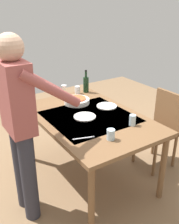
{
  "coord_description": "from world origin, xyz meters",
  "views": [
    {
      "loc": [
        -2.05,
        1.35,
        1.92
      ],
      "look_at": [
        0.0,
        0.0,
        0.82
      ],
      "focal_mm": 41.4,
      "sensor_mm": 36.0,
      "label": 1
    }
  ],
  "objects_px": {
    "dining_table": "(89,123)",
    "dinner_plate_near": "(107,106)",
    "wine_bottle": "(86,84)",
    "water_cup_near_right": "(132,120)",
    "chair_near": "(162,125)",
    "person_server": "(21,121)",
    "serving_bowl_pasta": "(77,101)",
    "water_cup_near_left": "(111,134)",
    "dinner_plate_far": "(85,117)",
    "water_cup_far_left": "(77,90)",
    "wine_glass_left": "(64,89)"
  },
  "relations": [
    {
      "from": "dining_table",
      "to": "water_cup_far_left",
      "type": "bearing_deg",
      "value": -20.56
    },
    {
      "from": "water_cup_far_left",
      "to": "dinner_plate_near",
      "type": "bearing_deg",
      "value": -173.91
    },
    {
      "from": "chair_near",
      "to": "serving_bowl_pasta",
      "type": "xyz_separation_m",
      "value": [
        0.62,
        0.8,
        0.28
      ]
    },
    {
      "from": "wine_glass_left",
      "to": "chair_near",
      "type": "bearing_deg",
      "value": -137.15
    },
    {
      "from": "person_server",
      "to": "dinner_plate_near",
      "type": "height_order",
      "value": "person_server"
    },
    {
      "from": "wine_glass_left",
      "to": "dinner_plate_near",
      "type": "relative_size",
      "value": 0.66
    },
    {
      "from": "dinner_plate_far",
      "to": "person_server",
      "type": "bearing_deg",
      "value": 98.9
    },
    {
      "from": "person_server",
      "to": "dinner_plate_near",
      "type": "relative_size",
      "value": 7.34
    },
    {
      "from": "wine_bottle",
      "to": "water_cup_far_left",
      "type": "distance_m",
      "value": 0.14
    },
    {
      "from": "wine_bottle",
      "to": "wine_glass_left",
      "type": "distance_m",
      "value": 0.32
    },
    {
      "from": "wine_bottle",
      "to": "wine_glass_left",
      "type": "relative_size",
      "value": 1.96
    },
    {
      "from": "water_cup_near_right",
      "to": "serving_bowl_pasta",
      "type": "relative_size",
      "value": 0.36
    },
    {
      "from": "wine_bottle",
      "to": "water_cup_near_right",
      "type": "relative_size",
      "value": 2.75
    },
    {
      "from": "chair_near",
      "to": "serving_bowl_pasta",
      "type": "distance_m",
      "value": 1.05
    },
    {
      "from": "wine_bottle",
      "to": "serving_bowl_pasta",
      "type": "distance_m",
      "value": 0.41
    },
    {
      "from": "dining_table",
      "to": "dinner_plate_near",
      "type": "distance_m",
      "value": 0.34
    },
    {
      "from": "dining_table",
      "to": "wine_bottle",
      "type": "xyz_separation_m",
      "value": [
        0.66,
        -0.38,
        0.19
      ]
    },
    {
      "from": "wine_bottle",
      "to": "water_cup_near_left",
      "type": "height_order",
      "value": "wine_bottle"
    },
    {
      "from": "wine_bottle",
      "to": "dinner_plate_far",
      "type": "relative_size",
      "value": 1.29
    },
    {
      "from": "dinner_plate_near",
      "to": "dinner_plate_far",
      "type": "height_order",
      "value": "same"
    },
    {
      "from": "dinner_plate_far",
      "to": "dinner_plate_near",
      "type": "bearing_deg",
      "value": -74.2
    },
    {
      "from": "wine_glass_left",
      "to": "water_cup_far_left",
      "type": "relative_size",
      "value": 1.51
    },
    {
      "from": "chair_near",
      "to": "wine_glass_left",
      "type": "height_order",
      "value": "wine_glass_left"
    },
    {
      "from": "dining_table",
      "to": "water_cup_far_left",
      "type": "relative_size",
      "value": 15.02
    },
    {
      "from": "serving_bowl_pasta",
      "to": "water_cup_near_left",
      "type": "bearing_deg",
      "value": 168.5
    },
    {
      "from": "wine_glass_left",
      "to": "dinner_plate_far",
      "type": "height_order",
      "value": "wine_glass_left"
    },
    {
      "from": "chair_near",
      "to": "dinner_plate_far",
      "type": "bearing_deg",
      "value": 75.55
    },
    {
      "from": "dining_table",
      "to": "person_server",
      "type": "bearing_deg",
      "value": 97.45
    },
    {
      "from": "dining_table",
      "to": "wine_bottle",
      "type": "bearing_deg",
      "value": -29.75
    },
    {
      "from": "water_cup_near_left",
      "to": "water_cup_far_left",
      "type": "xyz_separation_m",
      "value": [
        1.17,
        -0.36,
        0.0
      ]
    },
    {
      "from": "water_cup_near_right",
      "to": "dinner_plate_far",
      "type": "bearing_deg",
      "value": 35.43
    },
    {
      "from": "person_server",
      "to": "dinner_plate_near",
      "type": "xyz_separation_m",
      "value": [
        0.21,
        -1.07,
        -0.18
      ]
    },
    {
      "from": "person_server",
      "to": "water_cup_near_right",
      "type": "relative_size",
      "value": 15.69
    },
    {
      "from": "serving_bowl_pasta",
      "to": "dinner_plate_near",
      "type": "relative_size",
      "value": 1.3
    },
    {
      "from": "wine_bottle",
      "to": "person_server",
      "type": "bearing_deg",
      "value": 123.75
    },
    {
      "from": "person_server",
      "to": "water_cup_far_left",
      "type": "distance_m",
      "value": 1.28
    },
    {
      "from": "chair_near",
      "to": "water_cup_far_left",
      "type": "height_order",
      "value": "chair_near"
    },
    {
      "from": "chair_near",
      "to": "water_cup_near_right",
      "type": "distance_m",
      "value": 0.73
    },
    {
      "from": "dinner_plate_far",
      "to": "dining_table",
      "type": "bearing_deg",
      "value": -102.38
    },
    {
      "from": "person_server",
      "to": "dinner_plate_near",
      "type": "distance_m",
      "value": 1.11
    },
    {
      "from": "water_cup_near_left",
      "to": "wine_glass_left",
      "type": "bearing_deg",
      "value": -7.86
    },
    {
      "from": "dinner_plate_near",
      "to": "dinner_plate_far",
      "type": "bearing_deg",
      "value": 105.8
    },
    {
      "from": "water_cup_near_left",
      "to": "serving_bowl_pasta",
      "type": "xyz_separation_m",
      "value": [
        0.89,
        -0.18,
        -0.02
      ]
    },
    {
      "from": "dinner_plate_far",
      "to": "water_cup_far_left",
      "type": "bearing_deg",
      "value": -24.74
    },
    {
      "from": "water_cup_near_left",
      "to": "water_cup_far_left",
      "type": "bearing_deg",
      "value": -16.98
    },
    {
      "from": "dinner_plate_near",
      "to": "chair_near",
      "type": "bearing_deg",
      "value": -121.07
    },
    {
      "from": "person_server",
      "to": "dinner_plate_far",
      "type": "bearing_deg",
      "value": -81.1
    },
    {
      "from": "wine_glass_left",
      "to": "water_cup_far_left",
      "type": "bearing_deg",
      "value": -87.57
    },
    {
      "from": "dining_table",
      "to": "water_cup_near_left",
      "type": "xyz_separation_m",
      "value": [
        -0.5,
        0.11,
        0.12
      ]
    },
    {
      "from": "water_cup_near_left",
      "to": "water_cup_near_right",
      "type": "height_order",
      "value": "water_cup_near_right"
    }
  ]
}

